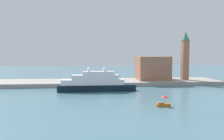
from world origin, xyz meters
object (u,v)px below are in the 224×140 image
Objects in this scene: large_yacht at (96,83)px; parked_car at (76,80)px; small_motorboat at (163,102)px; bell_tower at (185,54)px; mooring_bollard at (118,82)px; person_figure at (89,81)px; harbor_building at (152,68)px.

parked_car is at bearing 115.69° from large_yacht.
small_motorboat is (17.19, -27.04, -1.87)m from large_yacht.
bell_tower is at bearing 1.68° from parked_car.
large_yacht is 7.10× the size of parked_car.
mooring_bollard is at bearing 100.70° from small_motorboat.
large_yacht reaches higher than person_figure.
parked_car is (-36.26, -4.47, -4.92)m from harbor_building.
person_figure is at bearing -171.92° from bell_tower.
large_yacht is 19.01m from parked_car.
small_motorboat is 39.08m from mooring_bollard.
harbor_building reaches higher than mooring_bollard.
large_yacht is at bearing -156.63° from bell_tower.
person_figure is at bearing 101.58° from large_yacht.
mooring_bollard is (9.94, 11.35, -0.97)m from large_yacht.
small_motorboat is at bearing -79.30° from mooring_bollard.
large_yacht reaches higher than parked_car.
harbor_building is 32.29m from person_figure.
harbor_building is 21.43m from mooring_bollard.
harbor_building is at bearing 37.61° from large_yacht.
parked_car is 6.66× the size of mooring_bollard.
parked_car is 2.35× the size of person_figure.
bell_tower is 52.73m from parked_car.
harbor_building is at bearing 29.54° from mooring_bollard.
person_figure reaches higher than mooring_bollard.
mooring_bollard is at bearing -17.63° from parked_car.
person_figure is 2.84× the size of mooring_bollard.
large_yacht is 1.27× the size of bell_tower.
person_figure is at bearing -40.83° from parked_car.
small_motorboat is 50.20m from harbor_building.
person_figure is at bearing -162.82° from harbor_building.
bell_tower is at bearing 60.42° from small_motorboat.
person_figure is at bearing 116.66° from small_motorboat.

